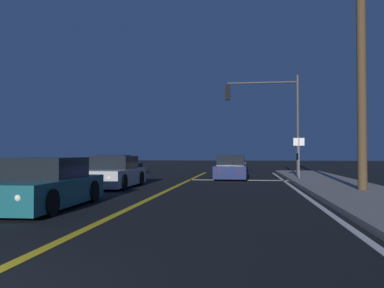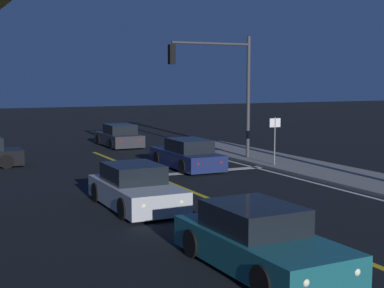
{
  "view_description": "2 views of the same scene",
  "coord_description": "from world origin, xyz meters",
  "px_view_note": "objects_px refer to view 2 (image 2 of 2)",
  "views": [
    {
      "loc": [
        3.03,
        -3.42,
        1.45
      ],
      "look_at": [
        0.45,
        15.92,
        1.91
      ],
      "focal_mm": 37.71,
      "sensor_mm": 36.0,
      "label": 1
    },
    {
      "loc": [
        -8.73,
        -3.17,
        3.98
      ],
      "look_at": [
        0.41,
        15.61,
        1.62
      ],
      "focal_mm": 53.21,
      "sensor_mm": 36.0,
      "label": 2
    }
  ],
  "objects_px": {
    "car_parked_curb_silver": "(135,189)",
    "traffic_signal_near_right": "(221,78)",
    "car_side_waiting_navy": "(187,155)",
    "street_sign_corner": "(275,134)",
    "car_distant_tail_teal": "(259,241)",
    "car_following_oncoming_charcoal": "(119,137)"
  },
  "relations": [
    {
      "from": "traffic_signal_near_right",
      "to": "street_sign_corner",
      "type": "height_order",
      "value": "traffic_signal_near_right"
    },
    {
      "from": "car_parked_curb_silver",
      "to": "traffic_signal_near_right",
      "type": "xyz_separation_m",
      "value": [
        7.21,
        7.54,
        3.5
      ]
    },
    {
      "from": "car_side_waiting_navy",
      "to": "traffic_signal_near_right",
      "type": "bearing_deg",
      "value": 25.49
    },
    {
      "from": "car_distant_tail_teal",
      "to": "street_sign_corner",
      "type": "bearing_deg",
      "value": -127.04
    },
    {
      "from": "car_side_waiting_navy",
      "to": "car_distant_tail_teal",
      "type": "bearing_deg",
      "value": -108.7
    },
    {
      "from": "car_distant_tail_teal",
      "to": "traffic_signal_near_right",
      "type": "height_order",
      "value": "traffic_signal_near_right"
    },
    {
      "from": "car_side_waiting_navy",
      "to": "car_parked_curb_silver",
      "type": "height_order",
      "value": "same"
    },
    {
      "from": "car_following_oncoming_charcoal",
      "to": "car_parked_curb_silver",
      "type": "xyz_separation_m",
      "value": [
        -4.82,
        -15.87,
        0.0
      ]
    },
    {
      "from": "car_side_waiting_navy",
      "to": "car_distant_tail_teal",
      "type": "relative_size",
      "value": 1.04
    },
    {
      "from": "car_side_waiting_navy",
      "to": "car_following_oncoming_charcoal",
      "type": "xyz_separation_m",
      "value": [
        -0.03,
        9.43,
        -0.0
      ]
    },
    {
      "from": "traffic_signal_near_right",
      "to": "street_sign_corner",
      "type": "xyz_separation_m",
      "value": [
        1.22,
        -2.8,
        -2.52
      ]
    },
    {
      "from": "car_parked_curb_silver",
      "to": "car_distant_tail_teal",
      "type": "bearing_deg",
      "value": 92.64
    },
    {
      "from": "traffic_signal_near_right",
      "to": "street_sign_corner",
      "type": "relative_size",
      "value": 2.64
    },
    {
      "from": "car_side_waiting_navy",
      "to": "traffic_signal_near_right",
      "type": "xyz_separation_m",
      "value": [
        2.36,
        1.1,
        3.5
      ]
    },
    {
      "from": "car_following_oncoming_charcoal",
      "to": "car_distant_tail_teal",
      "type": "relative_size",
      "value": 0.94
    },
    {
      "from": "car_parked_curb_silver",
      "to": "traffic_signal_near_right",
      "type": "distance_m",
      "value": 11.0
    },
    {
      "from": "car_following_oncoming_charcoal",
      "to": "car_parked_curb_silver",
      "type": "height_order",
      "value": "same"
    },
    {
      "from": "car_distant_tail_teal",
      "to": "street_sign_corner",
      "type": "xyz_separation_m",
      "value": [
        8.12,
        11.39,
        0.98
      ]
    },
    {
      "from": "car_parked_curb_silver",
      "to": "traffic_signal_near_right",
      "type": "bearing_deg",
      "value": -133.78
    },
    {
      "from": "car_side_waiting_navy",
      "to": "traffic_signal_near_right",
      "type": "height_order",
      "value": "traffic_signal_near_right"
    },
    {
      "from": "car_distant_tail_teal",
      "to": "traffic_signal_near_right",
      "type": "relative_size",
      "value": 0.75
    },
    {
      "from": "street_sign_corner",
      "to": "traffic_signal_near_right",
      "type": "bearing_deg",
      "value": 113.51
    }
  ]
}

